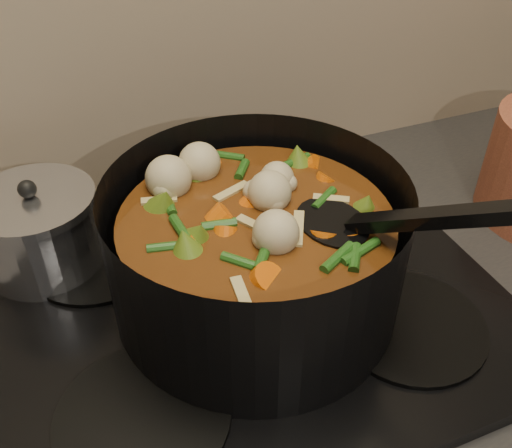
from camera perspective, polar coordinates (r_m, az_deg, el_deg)
name	(u,v)px	position (r m, az deg, el deg)	size (l,w,h in m)	color
stovetop	(244,296)	(0.73, -1.24, -7.20)	(0.62, 0.54, 0.03)	black
stockpot	(257,252)	(0.66, 0.06, -2.80)	(0.43, 0.45, 0.25)	black
saucepan	(39,230)	(0.78, -20.85, -0.58)	(0.16, 0.16, 0.13)	silver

